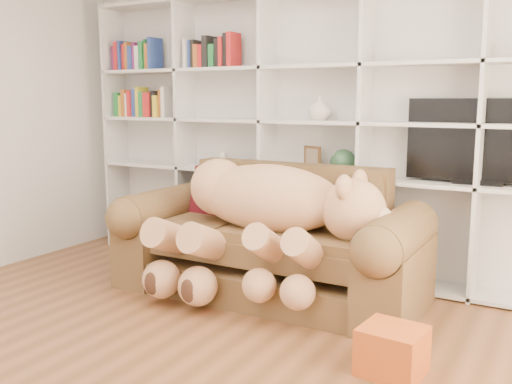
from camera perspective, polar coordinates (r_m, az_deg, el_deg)
The scene contains 13 objects.
wall_back at distance 4.99m, azimuth 6.77°, elevation 7.64°, with size 5.00×0.02×2.70m, color silver.
bookshelf at distance 4.97m, azimuth 3.56°, elevation 7.17°, with size 4.43×0.35×2.40m.
sofa at distance 4.40m, azimuth 1.42°, elevation -5.48°, with size 2.32×1.00×0.98m.
teddy_bear at distance 4.14m, azimuth 0.76°, elevation -2.08°, with size 1.69×0.94×0.98m.
throw_pillow at distance 4.76m, azimuth -4.00°, elevation -0.16°, with size 0.43×0.14×0.43m, color #590F1B.
gift_box at distance 3.31m, azimuth 13.46°, elevation -15.17°, with size 0.33×0.31×0.26m, color #CF561B.
tv at distance 4.51m, azimuth 21.61°, elevation 4.66°, with size 1.06×0.18×0.63m.
picture_frame at distance 4.84m, azimuth 5.65°, elevation 3.29°, with size 0.18×0.03×0.22m, color brown.
green_vase at distance 4.74m, azimuth 8.72°, elevation 2.94°, with size 0.22×0.22×0.22m, color #2A5334.
figurine_tall at distance 5.27m, azimuth -3.36°, elevation 3.24°, with size 0.07×0.07×0.14m, color silver.
figurine_short at distance 5.27m, azimuth -3.32°, elevation 3.16°, with size 0.07×0.07×0.12m, color silver.
snow_globe at distance 5.16m, azimuth -1.31°, elevation 3.04°, with size 0.11×0.11×0.11m, color silver.
shelf_vase at distance 4.79m, azimuth 6.37°, elevation 8.31°, with size 0.18×0.18×0.19m, color silver.
Camera 1 is at (1.92, -2.10, 1.49)m, focal length 40.00 mm.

